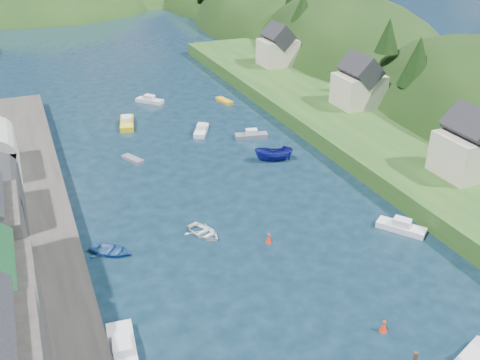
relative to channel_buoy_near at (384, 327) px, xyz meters
name	(u,v)px	position (x,y,z in m)	size (l,w,h in m)	color
ground	(183,141)	(-3.35, 44.51, -0.48)	(600.00, 600.00, 0.00)	black
hillside_right	(344,100)	(41.65, 69.51, -7.89)	(36.00, 245.56, 48.00)	black
far_hills	(81,40)	(-2.14, 168.52, -11.28)	(103.00, 68.00, 44.00)	black
hill_trees	(150,45)	(-3.71, 59.13, 10.67)	(92.53, 151.46, 12.82)	black
quay_left	(20,299)	(-27.35, 14.51, 0.52)	(12.00, 110.00, 2.00)	#2D2B28
terrace_right	(364,133)	(21.65, 34.51, 0.72)	(16.00, 120.00, 2.40)	#234719
right_bank_cottages	(352,84)	(24.65, 42.85, 5.36)	(9.00, 59.24, 8.41)	beige
channel_buoy_near	(384,327)	(0.00, 0.00, 0.00)	(0.70, 0.70, 1.10)	red
channel_buoy_far	(269,239)	(-3.11, 15.42, 0.00)	(0.70, 0.70, 1.10)	red
moored_boats	(227,231)	(-6.60, 18.29, 0.13)	(34.95, 81.54, 2.28)	silver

